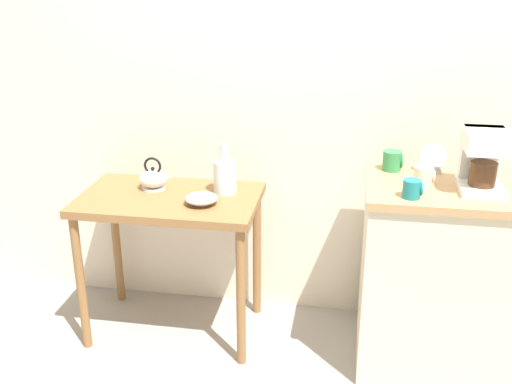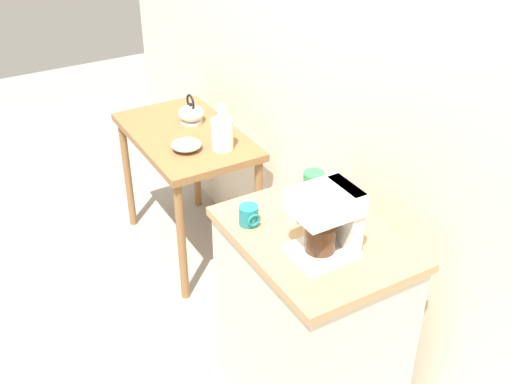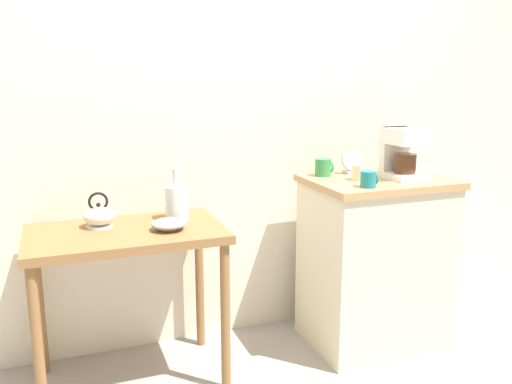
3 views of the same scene
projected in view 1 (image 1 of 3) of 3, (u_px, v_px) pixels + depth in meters
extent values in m
plane|color=gray|center=(296.00, 348.00, 2.98)|extent=(8.00, 8.00, 0.00)
cube|color=beige|center=(334.00, 53.00, 2.87)|extent=(4.40, 0.10, 2.80)
cube|color=olive|center=(169.00, 200.00, 2.88)|extent=(0.87, 0.53, 0.04)
cylinder|color=olive|center=(81.00, 284.00, 2.87)|extent=(0.04, 0.04, 0.71)
cylinder|color=olive|center=(241.00, 298.00, 2.75)|extent=(0.04, 0.04, 0.71)
cylinder|color=olive|center=(116.00, 243.00, 3.29)|extent=(0.04, 0.04, 0.71)
cylinder|color=olive|center=(257.00, 254.00, 3.16)|extent=(0.04, 0.04, 0.71)
cube|color=beige|center=(438.00, 281.00, 2.74)|extent=(0.69, 0.51, 0.87)
cube|color=tan|center=(449.00, 189.00, 2.57)|extent=(0.72, 0.54, 0.04)
cylinder|color=#9E998C|center=(202.00, 203.00, 2.78)|extent=(0.07, 0.07, 0.01)
ellipsoid|color=#9E998C|center=(201.00, 198.00, 2.77)|extent=(0.16, 0.16, 0.04)
cylinder|color=white|center=(154.00, 187.00, 2.97)|extent=(0.12, 0.12, 0.01)
ellipsoid|color=white|center=(153.00, 179.00, 2.95)|extent=(0.14, 0.14, 0.08)
cone|color=white|center=(166.00, 179.00, 2.94)|extent=(0.07, 0.03, 0.05)
sphere|color=black|center=(153.00, 169.00, 2.93)|extent=(0.02, 0.02, 0.02)
torus|color=black|center=(153.00, 166.00, 2.92)|extent=(0.09, 0.01, 0.09)
cylinder|color=silver|center=(225.00, 177.00, 2.89)|extent=(0.11, 0.11, 0.16)
cylinder|color=silver|center=(224.00, 153.00, 2.84)|extent=(0.04, 0.04, 0.09)
cube|color=white|center=(480.00, 187.00, 2.49)|extent=(0.18, 0.22, 0.03)
cube|color=white|center=(480.00, 155.00, 2.53)|extent=(0.16, 0.05, 0.26)
cube|color=white|center=(487.00, 141.00, 2.42)|extent=(0.18, 0.22, 0.08)
cylinder|color=#4C2D19|center=(483.00, 174.00, 2.46)|extent=(0.11, 0.11, 0.10)
cylinder|color=beige|center=(423.00, 176.00, 2.56)|extent=(0.09, 0.09, 0.08)
torus|color=beige|center=(434.00, 176.00, 2.55)|extent=(0.01, 0.05, 0.05)
cylinder|color=teal|center=(412.00, 189.00, 2.41)|extent=(0.07, 0.07, 0.08)
torus|color=teal|center=(421.00, 189.00, 2.41)|extent=(0.01, 0.05, 0.05)
cylinder|color=#338C4C|center=(392.00, 161.00, 2.73)|extent=(0.09, 0.09, 0.09)
torus|color=#338C4C|center=(402.00, 161.00, 2.72)|extent=(0.01, 0.06, 0.06)
cube|color=#B2B5BA|center=(431.00, 170.00, 2.72)|extent=(0.09, 0.06, 0.02)
cylinder|color=#B2B5BA|center=(433.00, 157.00, 2.70)|extent=(0.12, 0.05, 0.12)
cylinder|color=black|center=(433.00, 157.00, 2.70)|extent=(0.10, 0.04, 0.10)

